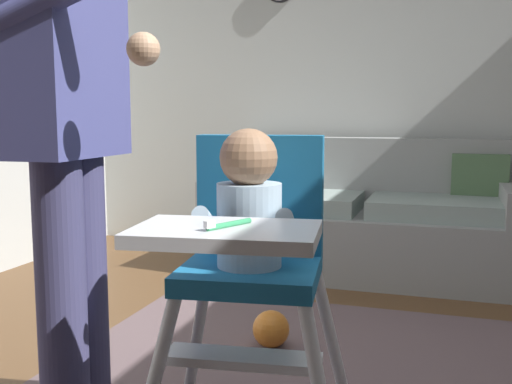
{
  "coord_description": "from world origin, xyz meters",
  "views": [
    {
      "loc": [
        0.53,
        -1.83,
        1.0
      ],
      "look_at": [
        0.07,
        -0.41,
        0.81
      ],
      "focal_mm": 41.51,
      "sensor_mm": 36.0,
      "label": 1
    }
  ],
  "objects_px": {
    "high_chair": "(251,239)",
    "adult_standing": "(69,141)",
    "couch": "(368,221)",
    "toy_ball": "(271,329)"
  },
  "relations": [
    {
      "from": "high_chair",
      "to": "toy_ball",
      "type": "bearing_deg",
      "value": -174.65
    },
    {
      "from": "high_chair",
      "to": "adult_standing",
      "type": "relative_size",
      "value": 0.59
    },
    {
      "from": "adult_standing",
      "to": "toy_ball",
      "type": "height_order",
      "value": "adult_standing"
    },
    {
      "from": "high_chair",
      "to": "adult_standing",
      "type": "bearing_deg",
      "value": -94.5
    },
    {
      "from": "adult_standing",
      "to": "couch",
      "type": "bearing_deg",
      "value": 73.77
    },
    {
      "from": "couch",
      "to": "adult_standing",
      "type": "height_order",
      "value": "adult_standing"
    },
    {
      "from": "high_chair",
      "to": "toy_ball",
      "type": "relative_size",
      "value": 6.04
    },
    {
      "from": "adult_standing",
      "to": "toy_ball",
      "type": "distance_m",
      "value": 1.32
    },
    {
      "from": "couch",
      "to": "adult_standing",
      "type": "bearing_deg",
      "value": -12.85
    },
    {
      "from": "high_chair",
      "to": "toy_ball",
      "type": "distance_m",
      "value": 1.12
    }
  ]
}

